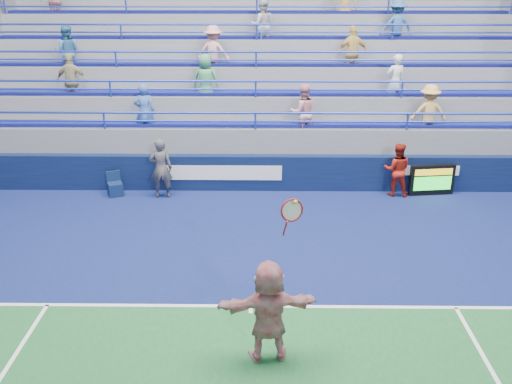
{
  "coord_description": "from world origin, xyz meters",
  "views": [
    {
      "loc": [
        0.23,
        -9.78,
        6.34
      ],
      "look_at": [
        0.07,
        2.5,
        1.5
      ],
      "focal_mm": 40.0,
      "sensor_mm": 36.0,
      "label": 1
    }
  ],
  "objects_px": {
    "judge_chair": "(115,188)",
    "line_judge": "(161,168)",
    "ball_girl": "(397,170)",
    "serve_speed_board": "(432,180)",
    "tennis_player": "(269,311)"
  },
  "relations": [
    {
      "from": "judge_chair",
      "to": "line_judge",
      "type": "distance_m",
      "value": 1.57
    },
    {
      "from": "tennis_player",
      "to": "ball_girl",
      "type": "xyz_separation_m",
      "value": [
        3.84,
        7.67,
        -0.13
      ]
    },
    {
      "from": "serve_speed_board",
      "to": "tennis_player",
      "type": "bearing_deg",
      "value": -122.52
    },
    {
      "from": "judge_chair",
      "to": "line_judge",
      "type": "relative_size",
      "value": 0.4
    },
    {
      "from": "judge_chair",
      "to": "tennis_player",
      "type": "bearing_deg",
      "value": -59.18
    },
    {
      "from": "tennis_player",
      "to": "judge_chair",
      "type": "bearing_deg",
      "value": 120.82
    },
    {
      "from": "serve_speed_board",
      "to": "judge_chair",
      "type": "distance_m",
      "value": 9.41
    },
    {
      "from": "line_judge",
      "to": "ball_girl",
      "type": "bearing_deg",
      "value": 175.33
    },
    {
      "from": "tennis_player",
      "to": "ball_girl",
      "type": "bearing_deg",
      "value": 63.39
    },
    {
      "from": "serve_speed_board",
      "to": "judge_chair",
      "type": "xyz_separation_m",
      "value": [
        -9.41,
        -0.18,
        -0.24
      ]
    },
    {
      "from": "tennis_player",
      "to": "line_judge",
      "type": "xyz_separation_m",
      "value": [
        -3.08,
        7.44,
        -0.04
      ]
    },
    {
      "from": "line_judge",
      "to": "judge_chair",
      "type": "bearing_deg",
      "value": -10.3
    },
    {
      "from": "judge_chair",
      "to": "tennis_player",
      "type": "height_order",
      "value": "tennis_player"
    },
    {
      "from": "tennis_player",
      "to": "ball_girl",
      "type": "height_order",
      "value": "tennis_player"
    },
    {
      "from": "tennis_player",
      "to": "line_judge",
      "type": "distance_m",
      "value": 8.05
    }
  ]
}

